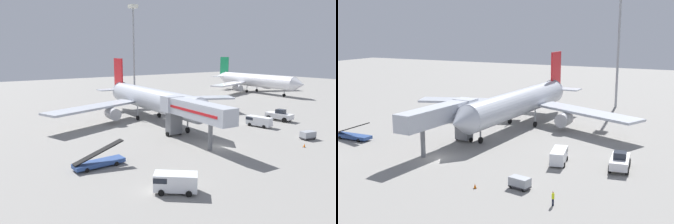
{
  "view_description": "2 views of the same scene",
  "coord_description": "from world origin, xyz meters",
  "views": [
    {
      "loc": [
        -35.42,
        -35.42,
        15.0
      ],
      "look_at": [
        1.84,
        16.39,
        3.04
      ],
      "focal_mm": 33.86,
      "sensor_mm": 36.0,
      "label": 1
    },
    {
      "loc": [
        36.64,
        -52.24,
        19.65
      ],
      "look_at": [
        3.13,
        16.86,
        4.24
      ],
      "focal_mm": 46.99,
      "sensor_mm": 36.0,
      "label": 2
    }
  ],
  "objects": [
    {
      "name": "ground_plane",
      "position": [
        0.0,
        0.0,
        0.0
      ],
      "size": [
        300.0,
        300.0,
        0.0
      ],
      "primitive_type": "plane",
      "color": "gray"
    },
    {
      "name": "airplane_at_gate",
      "position": [
        2.62,
        24.63,
        4.71
      ],
      "size": [
        47.56,
        44.51,
        13.56
      ],
      "color": "#B7BCC6",
      "rests_on": "ground"
    },
    {
      "name": "jet_bridge",
      "position": [
        -1.87,
        4.56,
        5.42
      ],
      "size": [
        4.45,
        17.24,
        7.27
      ],
      "color": "#B2B7C1",
      "rests_on": "ground"
    },
    {
      "name": "pushback_tug",
      "position": [
        25.52,
        6.49,
        1.2
      ],
      "size": [
        3.29,
        6.09,
        2.59
      ],
      "color": "white",
      "rests_on": "ground"
    },
    {
      "name": "belt_loader_truck",
      "position": [
        -19.42,
        2.56,
        0.77
      ],
      "size": [
        6.98,
        2.15,
        3.28
      ],
      "color": "#2D4C8E",
      "rests_on": "ground"
    },
    {
      "name": "service_van_mid_center",
      "position": [
        17.08,
        5.55,
        1.18
      ],
      "size": [
        2.9,
        5.38,
        2.06
      ],
      "color": "white",
      "rests_on": "ground"
    },
    {
      "name": "baggage_cart_far_left",
      "position": [
        16.07,
        -6.01,
        0.8
      ],
      "size": [
        2.78,
        1.9,
        1.43
      ],
      "color": "#38383D",
      "rests_on": "ground"
    },
    {
      "name": "ground_crew_worker_foreground",
      "position": [
        21.46,
        -9.08,
        0.88
      ],
      "size": [
        0.41,
        0.41,
        1.66
      ],
      "color": "#1E2333",
      "rests_on": "ground"
    },
    {
      "name": "safety_cone_alpha",
      "position": [
        11.16,
        -8.35,
        0.29
      ],
      "size": [
        0.39,
        0.39,
        0.6
      ],
      "color": "black",
      "rests_on": "ground"
    },
    {
      "name": "apron_light_mast",
      "position": [
        14.97,
        53.09,
        20.04
      ],
      "size": [
        2.4,
        2.4,
        29.52
      ],
      "color": "#93969B",
      "rests_on": "ground"
    }
  ]
}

